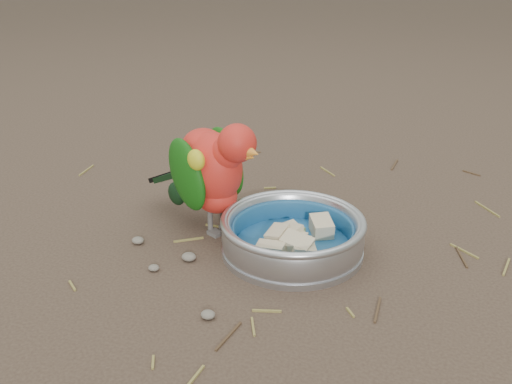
% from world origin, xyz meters
% --- Properties ---
extents(ground, '(60.00, 60.00, 0.00)m').
position_xyz_m(ground, '(0.00, 0.00, 0.00)').
color(ground, '#46352A').
extents(food_bowl, '(0.23, 0.23, 0.02)m').
position_xyz_m(food_bowl, '(0.11, -0.01, 0.01)').
color(food_bowl, '#B2B2BA').
rests_on(food_bowl, ground).
extents(bowl_wall, '(0.23, 0.23, 0.04)m').
position_xyz_m(bowl_wall, '(0.11, -0.01, 0.04)').
color(bowl_wall, '#B2B2BA').
rests_on(bowl_wall, food_bowl).
extents(fruit_wedges, '(0.14, 0.14, 0.03)m').
position_xyz_m(fruit_wedges, '(0.11, -0.01, 0.03)').
color(fruit_wedges, beige).
rests_on(fruit_wedges, food_bowl).
extents(lory_parrot, '(0.27, 0.21, 0.19)m').
position_xyz_m(lory_parrot, '(-0.04, 0.02, 0.10)').
color(lory_parrot, red).
rests_on(lory_parrot, ground).
extents(ground_debris, '(0.90, 0.80, 0.01)m').
position_xyz_m(ground_debris, '(-0.03, 0.07, 0.00)').
color(ground_debris, olive).
rests_on(ground_debris, ground).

